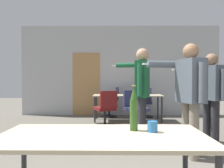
{
  "coord_description": "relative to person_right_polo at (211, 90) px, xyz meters",
  "views": [
    {
      "loc": [
        -0.18,
        -1.5,
        1.19
      ],
      "look_at": [
        -0.22,
        2.53,
        1.1
      ],
      "focal_mm": 35.0,
      "sensor_mm": 36.0,
      "label": 1
    }
  ],
  "objects": [
    {
      "name": "office_chair_far_right",
      "position": [
        -1.88,
        2.74,
        -0.55
      ],
      "size": [
        0.57,
        0.52,
        0.94
      ],
      "rotation": [
        0.0,
        0.0,
        1.48
      ],
      "color": "black",
      "rests_on": "ground_plane"
    },
    {
      "name": "office_chair_mid_tucked",
      "position": [
        -0.86,
        2.66,
        -0.56
      ],
      "size": [
        0.54,
        0.6,
        0.93
      ],
      "rotation": [
        0.0,
        0.0,
        6.09
      ],
      "color": "black",
      "rests_on": "ground_plane"
    },
    {
      "name": "beer_bottle",
      "position": [
        -1.62,
        -2.14,
        -0.06
      ],
      "size": [
        0.07,
        0.07,
        0.4
      ],
      "color": "#2D511E",
      "rests_on": "conference_table_near"
    },
    {
      "name": "person_right_polo",
      "position": [
        0.0,
        0.0,
        0.0
      ],
      "size": [
        0.91,
        0.67,
        1.66
      ],
      "rotation": [
        0.0,
        0.0,
        1.91
      ],
      "color": "#28282D",
      "rests_on": "ground_plane"
    },
    {
      "name": "office_chair_far_left",
      "position": [
        -1.27,
        1.36,
        -0.57
      ],
      "size": [
        0.65,
        0.68,
        0.91
      ],
      "rotation": [
        0.0,
        0.0,
        3.67
      ],
      "color": "black",
      "rests_on": "ground_plane"
    },
    {
      "name": "person_far_watching",
      "position": [
        -0.65,
        -0.77,
        0.04
      ],
      "size": [
        0.9,
        0.66,
        1.73
      ],
      "rotation": [
        0.0,
        0.0,
        1.82
      ],
      "color": "slate",
      "rests_on": "ground_plane"
    },
    {
      "name": "conference_table_near",
      "position": [
        -1.89,
        -2.28,
        -0.32
      ],
      "size": [
        1.7,
        0.8,
        0.74
      ],
      "color": "#C6B793",
      "rests_on": "ground_plane"
    },
    {
      "name": "back_wall",
      "position": [
        -1.63,
        3.16,
        0.46
      ],
      "size": [
        6.48,
        0.12,
        2.93
      ],
      "color": "#B2B5B7",
      "rests_on": "ground_plane"
    },
    {
      "name": "office_chair_side_rolled",
      "position": [
        -2.0,
        1.4,
        -0.58
      ],
      "size": [
        0.62,
        0.66,
        0.9
      ],
      "rotation": [
        0.0,
        0.0,
        0.42
      ],
      "color": "black",
      "rests_on": "ground_plane"
    },
    {
      "name": "drink_cup",
      "position": [
        -1.46,
        -2.19,
        -0.2
      ],
      "size": [
        0.09,
        0.09,
        0.1
      ],
      "color": "#2866A3",
      "rests_on": "conference_table_near"
    },
    {
      "name": "person_near_casual",
      "position": [
        -1.28,
        0.03,
        0.09
      ],
      "size": [
        0.73,
        0.72,
        1.76
      ],
      "rotation": [
        0.0,
        0.0,
        1.26
      ],
      "color": "#28282D",
      "rests_on": "ground_plane"
    },
    {
      "name": "conference_table_far",
      "position": [
        -1.41,
        2.15,
        -0.33
      ],
      "size": [
        1.95,
        0.66,
        0.74
      ],
      "color": "#C6B793",
      "rests_on": "ground_plane"
    }
  ]
}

